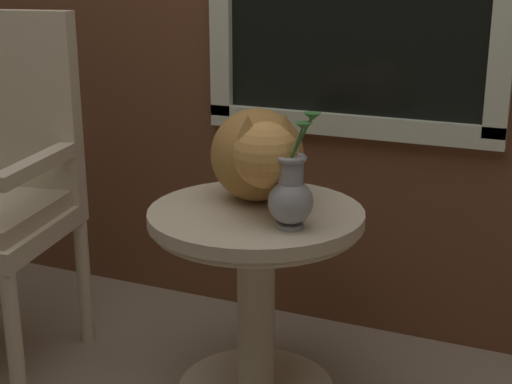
# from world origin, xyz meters

# --- Properties ---
(wicker_side_table) EXTENTS (0.58, 0.58, 0.57)m
(wicker_side_table) POSITION_xyz_m (0.10, 0.22, 0.39)
(wicker_side_table) COLOR beige
(wicker_side_table) RESTS_ON ground_plane
(cat) EXTENTS (0.36, 0.52, 0.28)m
(cat) POSITION_xyz_m (0.08, 0.28, 0.70)
(cat) COLOR #AD7A3D
(cat) RESTS_ON wicker_side_table
(pewter_vase_with_ivy) EXTENTS (0.12, 0.11, 0.29)m
(pewter_vase_with_ivy) POSITION_xyz_m (0.24, 0.12, 0.66)
(pewter_vase_with_ivy) COLOR #99999E
(pewter_vase_with_ivy) RESTS_ON wicker_side_table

